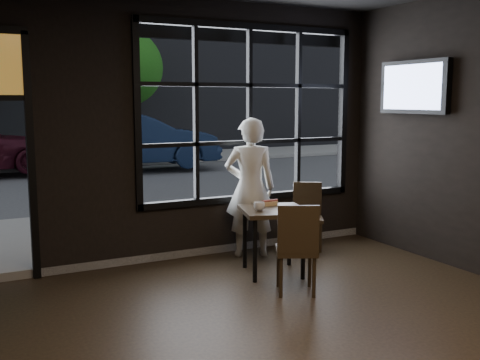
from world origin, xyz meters
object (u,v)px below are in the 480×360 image
cafe_table (273,241)px  navy_car (133,140)px  chair_near (296,247)px  man (250,187)px

cafe_table → navy_car: (1.23, 9.75, 0.49)m
chair_near → navy_car: (1.35, 10.41, 0.39)m
chair_near → man: 1.52m
cafe_table → chair_near: 0.68m
chair_near → navy_car: bearing=-70.6°
chair_near → man: size_ratio=0.54×
man → navy_car: size_ratio=0.38×
cafe_table → man: 0.94m
chair_near → cafe_table: bearing=-73.0°
chair_near → man: (0.24, 1.45, 0.41)m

